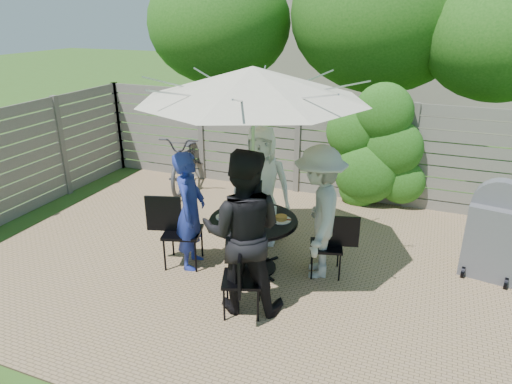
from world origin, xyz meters
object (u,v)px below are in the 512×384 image
at_px(glass_left, 232,216).
at_px(coffee_cup, 263,208).
at_px(chair_back, 262,220).
at_px(person_front, 243,233).
at_px(person_left, 190,211).
at_px(glass_right, 274,212).
at_px(patio_table, 253,235).
at_px(umbrella, 253,83).
at_px(glass_front, 259,223).
at_px(chair_left, 182,245).
at_px(bicycle, 188,158).
at_px(chair_front, 242,293).
at_px(plate_left, 226,216).
at_px(plate_back, 257,206).
at_px(chair_right, 327,257).
at_px(plate_right, 281,219).
at_px(plate_front, 249,230).
at_px(syrup_jug, 249,211).
at_px(person_right, 319,213).
at_px(bbq_grill, 494,233).
at_px(person_back, 261,186).

height_order(glass_left, coffee_cup, glass_left).
distance_m(chair_back, person_front, 1.92).
xyz_separation_m(person_left, glass_right, (1.03, 0.37, 0.01)).
bearing_deg(chair_back, patio_table, -4.67).
height_order(umbrella, glass_front, umbrella).
distance_m(chair_left, person_left, 0.52).
xyz_separation_m(glass_front, bicycle, (-2.56, 2.74, -0.27)).
distance_m(chair_front, person_front, 0.71).
bearing_deg(chair_back, chair_front, -4.66).
bearing_deg(glass_right, patio_table, -143.83).
xyz_separation_m(chair_left, plate_left, (0.59, 0.15, 0.47)).
height_order(chair_front, plate_back, chair_front).
relative_size(glass_left, bicycle, 0.07).
height_order(chair_left, chair_right, chair_left).
relative_size(person_left, plate_back, 6.20).
bearing_deg(patio_table, person_front, -75.83).
height_order(glass_front, glass_right, same).
distance_m(plate_right, bicycle, 3.67).
xyz_separation_m(patio_table, umbrella, (0.00, 0.00, 1.94)).
xyz_separation_m(glass_left, glass_front, (0.39, -0.06, 0.00)).
distance_m(plate_front, glass_front, 0.15).
bearing_deg(bicycle, chair_front, -67.35).
distance_m(chair_right, syrup_jug, 1.17).
bearing_deg(person_right, chair_front, -40.65).
relative_size(patio_table, chair_right, 1.63).
xyz_separation_m(plate_front, bbq_grill, (2.82, 1.36, -0.16)).
bearing_deg(syrup_jug, umbrella, -25.64).
height_order(person_back, chair_left, person_back).
height_order(chair_right, glass_right, glass_right).
bearing_deg(plate_right, glass_right, 147.91).
height_order(coffee_cup, bbq_grill, bbq_grill).
xyz_separation_m(chair_left, plate_front, (1.03, -0.11, 0.47)).
distance_m(chair_front, plate_front, 0.78).
distance_m(patio_table, bbq_grill, 3.08).
xyz_separation_m(person_left, person_right, (1.61, 0.41, 0.07)).
height_order(chair_right, plate_front, chair_right).
relative_size(umbrella, chair_back, 3.61).
xyz_separation_m(chair_right, plate_front, (-0.85, -0.59, 0.51)).
relative_size(chair_left, plate_left, 3.84).
height_order(patio_table, glass_right, glass_right).
distance_m(chair_front, plate_right, 1.14).
height_order(patio_table, person_back, person_back).
bearing_deg(bicycle, chair_left, -76.81).
distance_m(chair_back, person_back, 0.62).
bearing_deg(chair_front, chair_left, 39.66).
xyz_separation_m(person_left, plate_right, (1.15, 0.29, -0.04)).
relative_size(chair_right, plate_back, 3.24).
bearing_deg(syrup_jug, person_back, 99.77).
relative_size(plate_left, glass_left, 1.86).
bearing_deg(bbq_grill, chair_left, -151.79).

